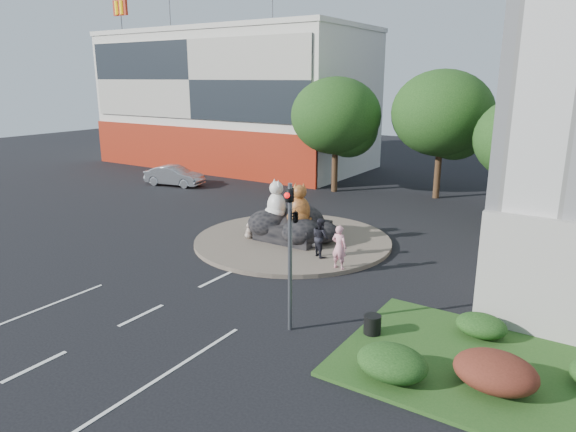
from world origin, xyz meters
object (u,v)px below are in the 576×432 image
object	(u,v)px
parked_car	(174,176)
cat_tabby	(299,203)
pedestrian_dark	(321,237)
kitten_calico	(249,230)
pedestrian_pink	(339,247)
cat_white	(276,199)
kitten_white	(314,238)
litter_bin	(372,324)

from	to	relation	value
parked_car	cat_tabby	bearing A→B (deg)	-125.73
cat_tabby	pedestrian_dark	distance (m)	2.69
kitten_calico	pedestrian_pink	world-z (taller)	pedestrian_pink
cat_white	cat_tabby	distance (m)	1.43
cat_tabby	pedestrian_dark	world-z (taller)	cat_tabby
pedestrian_pink	kitten_white	bearing A→B (deg)	-36.42
pedestrian_dark	litter_bin	size ratio (longest dim) A/B	2.88
cat_white	kitten_white	world-z (taller)	cat_white
cat_white	parked_car	bearing A→B (deg)	-179.87
cat_white	pedestrian_dark	bearing A→B (deg)	2.87
kitten_white	pedestrian_pink	bearing A→B (deg)	-62.80
cat_tabby	pedestrian_dark	size ratio (longest dim) A/B	1.15
kitten_white	pedestrian_dark	distance (m)	1.44
kitten_white	parked_car	world-z (taller)	parked_car
pedestrian_pink	pedestrian_dark	xyz separation A→B (m)	(-1.44, 0.94, -0.06)
litter_bin	pedestrian_pink	bearing A→B (deg)	128.55
parked_car	pedestrian_pink	bearing A→B (deg)	-127.65
cat_white	litter_bin	bearing A→B (deg)	-12.94
kitten_white	litter_bin	bearing A→B (deg)	-70.50
kitten_calico	pedestrian_dark	bearing A→B (deg)	36.53
kitten_calico	kitten_white	bearing A→B (deg)	51.36
kitten_white	pedestrian_dark	bearing A→B (deg)	-71.19
cat_tabby	litter_bin	xyz separation A→B (m)	(7.04, -6.83, -1.71)
kitten_white	pedestrian_dark	world-z (taller)	pedestrian_dark
cat_tabby	kitten_calico	xyz separation A→B (m)	(-2.41, -0.99, -1.52)
kitten_calico	litter_bin	distance (m)	11.12
kitten_white	kitten_calico	bearing A→B (deg)	166.00
cat_tabby	cat_white	bearing A→B (deg)	156.89
cat_tabby	pedestrian_pink	size ratio (longest dim) A/B	1.08
kitten_white	pedestrian_dark	size ratio (longest dim) A/B	0.48
cat_white	cat_tabby	xyz separation A→B (m)	(1.43, -0.07, -0.00)
kitten_calico	cat_tabby	bearing A→B (deg)	64.40
pedestrian_pink	cat_tabby	bearing A→B (deg)	-30.99
pedestrian_pink	parked_car	xyz separation A→B (m)	(-19.41, 9.54, -0.39)
cat_tabby	kitten_white	distance (m)	1.93
kitten_white	litter_bin	distance (m)	8.73
cat_tabby	kitten_white	bearing A→B (deg)	-40.47
cat_tabby	litter_bin	bearing A→B (deg)	-64.39
litter_bin	cat_tabby	bearing A→B (deg)	135.86
pedestrian_dark	pedestrian_pink	bearing A→B (deg)	179.45
cat_tabby	pedestrian_pink	world-z (taller)	cat_tabby
pedestrian_dark	litter_bin	bearing A→B (deg)	165.26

